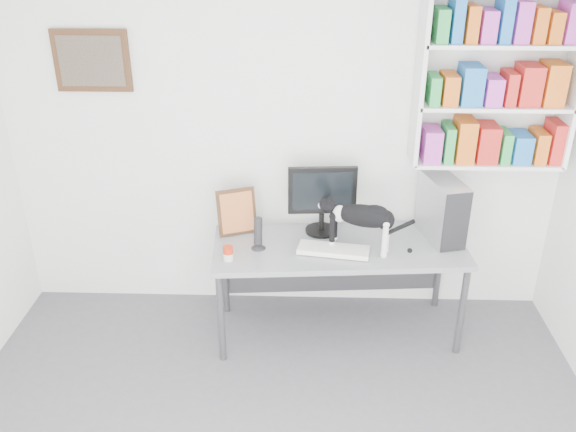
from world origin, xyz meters
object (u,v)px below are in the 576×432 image
Objects in this scene: bookshelf at (497,75)px; cat at (362,227)px; speaker at (258,233)px; leaning_print at (237,211)px; monitor at (322,199)px; keyboard at (334,250)px; pc_tower at (442,209)px; desk at (337,289)px; soup_can at (228,253)px.

cat is at bearing -157.16° from bookshelf.
leaning_print is (-0.17, 0.23, 0.05)m from speaker.
monitor is (-1.12, -0.09, -0.87)m from bookshelf.
leaning_print is at bearing -179.26° from cat.
speaker is 0.70m from cat.
keyboard is 1.10× the size of pc_tower.
bookshelf is 1.81m from desk.
leaning_print is 0.90m from cat.
keyboard is 1.40× the size of leaning_print.
pc_tower is 0.62m from cat.
speaker is at bearing 41.37° from soup_can.
cat is (-0.86, -0.36, -0.94)m from bookshelf.
monitor is 0.52m from speaker.
monitor reaches higher than pc_tower.
leaning_print reaches higher than soup_can.
keyboard is 0.53m from speaker.
bookshelf is 2.82× the size of pc_tower.
bookshelf is 5.19× the size of speaker.
bookshelf reaches higher than pc_tower.
pc_tower is at bearing -21.56° from leaning_print.
monitor is 5.17× the size of soup_can.
cat reaches higher than soup_can.
desk is 0.66m from monitor.
leaning_print is at bearing -176.01° from bookshelf.
cat is (0.70, -0.01, 0.06)m from speaker.
monitor is (-0.12, 0.19, 0.62)m from desk.
monitor reaches higher than keyboard.
speaker is (-0.52, 0.04, 0.10)m from keyboard.
speaker is (-0.56, -0.06, 0.48)m from desk.
desk is at bearing 14.53° from speaker.
keyboard is 0.71m from soup_can.
desk is 17.54× the size of soup_can.
cat is (-0.57, -0.22, -0.04)m from pc_tower.
bookshelf is 12.47× the size of soup_can.
soup_can is at bearing -160.47° from keyboard.
bookshelf is at bearing 11.53° from desk.
soup_can is (-1.74, -0.51, -1.07)m from bookshelf.
desk is 2.99× the size of cat.
leaning_print is at bearing 134.75° from speaker.
leaning_print is 3.46× the size of soup_can.
monitor is 0.84m from pc_tower.
monitor is 0.88× the size of cat.
cat reaches higher than keyboard.
bookshelf is 2.11m from soup_can.
pc_tower reaches higher than keyboard.
soup_can reaches higher than keyboard.
bookshelf is 2.41× the size of monitor.
pc_tower is at bearing 7.10° from desk.
monitor reaches higher than desk.
monitor reaches higher than cat.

